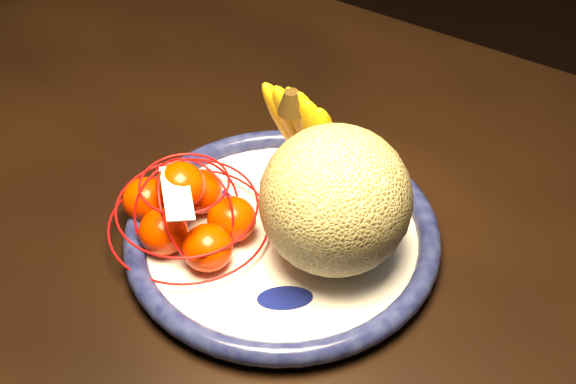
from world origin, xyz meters
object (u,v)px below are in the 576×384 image
Objects in this scene: fruit_bowl at (282,235)px; banana_bunch at (309,131)px; cantaloupe at (335,200)px; dining_table at (320,272)px; mandarin_bag at (188,212)px.

banana_bunch is (-0.02, 0.08, 0.08)m from fruit_bowl.
cantaloupe is 0.92× the size of banana_bunch.
cantaloupe is (0.04, -0.04, 0.17)m from dining_table.
cantaloupe reaches higher than mandarin_bag.
dining_table is at bearing -33.35° from banana_bunch.
banana_bunch reaches higher than mandarin_bag.
fruit_bowl is 2.22× the size of cantaloupe.
fruit_bowl is at bearing -115.77° from dining_table.
banana_bunch is at bearing 66.53° from mandarin_bag.
cantaloupe reaches higher than fruit_bowl.
cantaloupe is 0.73× the size of mandarin_bag.
mandarin_bag reaches higher than fruit_bowl.
fruit_bowl is 2.04× the size of banana_bunch.
cantaloupe is (0.06, 0.01, 0.08)m from fruit_bowl.
mandarin_bag is (-0.14, -0.07, -0.05)m from cantaloupe.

